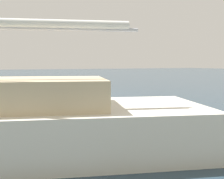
{
  "coord_description": "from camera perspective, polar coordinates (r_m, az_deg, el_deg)",
  "views": [
    {
      "loc": [
        5.52,
        17.02,
        2.05
      ],
      "look_at": [
        -0.21,
        4.77,
        0.74
      ],
      "focal_mm": 43.33,
      "sensor_mm": 36.0,
      "label": 1
    }
  ],
  "objects": [
    {
      "name": "kayak",
      "position": [
        17.0,
        -8.0,
        -1.03
      ],
      "size": [
        4.29,
        2.14,
        0.24
      ],
      "color": "#EAB214",
      "rests_on": "ground"
    },
    {
      "name": "ground_plane",
      "position": [
        18.01,
        -7.05,
        -1.05
      ],
      "size": [
        160.0,
        160.0,
        0.0
      ],
      "primitive_type": "plane",
      "color": "#283D4C"
    },
    {
      "name": "kayaker",
      "position": [
        16.96,
        -8.03,
        0.37
      ],
      "size": [
        0.87,
        2.24,
        0.72
      ],
      "color": "red",
      "rests_on": "kayak"
    }
  ]
}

